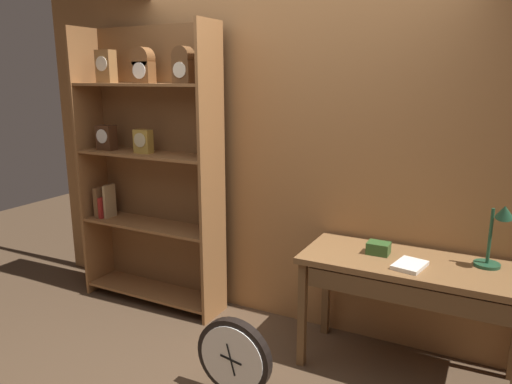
{
  "coord_description": "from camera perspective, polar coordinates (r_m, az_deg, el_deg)",
  "views": [
    {
      "loc": [
        1.4,
        -2.0,
        1.88
      ],
      "look_at": [
        -0.04,
        0.78,
        1.14
      ],
      "focal_mm": 33.49,
      "sensor_mm": 36.0,
      "label": 1
    }
  ],
  "objects": [
    {
      "name": "open_repair_manual",
      "position": [
        3.06,
        17.89,
        -8.32
      ],
      "size": [
        0.2,
        0.25,
        0.02
      ],
      "primitive_type": "cube",
      "rotation": [
        0.0,
        0.0,
        -0.19
      ],
      "color": "silver",
      "rests_on": "workbench"
    },
    {
      "name": "back_wood_panel",
      "position": [
        3.61,
        4.28,
        4.06
      ],
      "size": [
        4.8,
        0.05,
        2.6
      ],
      "primitive_type": "cube",
      "color": "#9E6B3D",
      "rests_on": "ground"
    },
    {
      "name": "toolbox_small",
      "position": [
        3.21,
        14.41,
        -6.51
      ],
      "size": [
        0.14,
        0.11,
        0.08
      ],
      "primitive_type": "cube",
      "color": "#2D5123",
      "rests_on": "workbench"
    },
    {
      "name": "workbench",
      "position": [
        3.17,
        17.9,
        -9.64
      ],
      "size": [
        1.36,
        0.57,
        0.77
      ],
      "color": "brown",
      "rests_on": "ground"
    },
    {
      "name": "desk_lamp",
      "position": [
        3.15,
        26.84,
        -4.36
      ],
      "size": [
        0.19,
        0.19,
        0.42
      ],
      "color": "#1E472D",
      "rests_on": "workbench"
    },
    {
      "name": "round_clock_large",
      "position": [
        3.0,
        -2.65,
        -19.31
      ],
      "size": [
        0.48,
        0.11,
        0.52
      ],
      "color": "black",
      "rests_on": "ground"
    },
    {
      "name": "bookshelf",
      "position": [
        4.03,
        -12.72,
        3.16
      ],
      "size": [
        1.27,
        0.34,
        2.3
      ],
      "color": "brown",
      "rests_on": "ground"
    }
  ]
}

